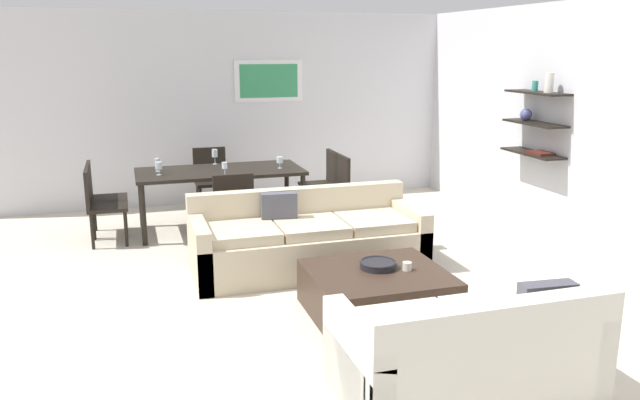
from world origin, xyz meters
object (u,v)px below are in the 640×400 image
(wine_glass_left_far, at_px, (157,162))
(wine_glass_foot, at_px, (225,166))
(dining_chair_right_near, at_px, (334,186))
(wine_glass_right_near, at_px, (280,160))
(candle_jar, at_px, (407,266))
(dining_chair_head, at_px, (211,176))
(decorative_bowl, at_px, (378,264))
(dining_chair_right_far, at_px, (324,179))
(coffee_table, at_px, (377,292))
(dining_table, at_px, (220,175))
(wine_glass_left_near, at_px, (159,166))
(sofa_beige, at_px, (307,242))
(dining_chair_foot, at_px, (232,206))
(dining_chair_left_near, at_px, (99,201))
(loveseat_white, at_px, (467,354))
(dining_chair_left_far, at_px, (100,193))
(wine_glass_head, at_px, (215,154))

(wine_glass_left_far, bearing_deg, wine_glass_foot, -35.55)
(dining_chair_right_near, distance_m, wine_glass_right_near, 0.77)
(candle_jar, xyz_separation_m, dining_chair_head, (-1.11, 3.88, 0.09))
(wine_glass_foot, bearing_deg, wine_glass_right_near, 21.71)
(decorative_bowl, xyz_separation_m, dining_chair_right_far, (0.50, 3.10, 0.09))
(decorative_bowl, bearing_deg, wine_glass_foot, 109.95)
(coffee_table, xyz_separation_m, decorative_bowl, (0.03, 0.07, 0.22))
(dining_table, height_order, wine_glass_left_near, wine_glass_left_near)
(candle_jar, distance_m, dining_chair_head, 4.04)
(sofa_beige, distance_m, dining_chair_foot, 1.07)
(wine_glass_left_near, bearing_deg, dining_chair_right_far, 8.63)
(dining_chair_foot, bearing_deg, candle_jar, -62.55)
(wine_glass_left_near, relative_size, wine_glass_foot, 0.95)
(dining_chair_head, height_order, wine_glass_left_far, wine_glass_left_far)
(dining_table, height_order, dining_chair_left_near, dining_chair_left_near)
(dining_chair_right_near, bearing_deg, wine_glass_left_near, 177.48)
(loveseat_white, xyz_separation_m, dining_chair_right_near, (0.48, 4.13, 0.21))
(loveseat_white, height_order, dining_table, loveseat_white)
(dining_table, bearing_deg, wine_glass_left_far, 171.01)
(dining_chair_left_far, bearing_deg, dining_table, -8.44)
(dining_chair_left_far, relative_size, wine_glass_foot, 5.37)
(dining_chair_right_far, bearing_deg, wine_glass_right_near, -154.58)
(dining_chair_right_far, bearing_deg, dining_table, -171.56)
(wine_glass_left_near, distance_m, wine_glass_right_near, 1.45)
(wine_glass_head, bearing_deg, wine_glass_left_far, -158.29)
(dining_chair_foot, xyz_separation_m, wine_glass_right_near, (0.73, 0.76, 0.34))
(dining_chair_right_near, xyz_separation_m, wine_glass_foot, (-1.41, -0.20, 0.36))
(wine_glass_head, bearing_deg, dining_chair_left_far, -172.10)
(dining_chair_right_near, bearing_deg, loveseat_white, -96.69)
(coffee_table, bearing_deg, dining_chair_left_far, 125.64)
(wine_glass_foot, bearing_deg, wine_glass_left_far, 144.45)
(dining_table, distance_m, dining_chair_right_far, 1.43)
(candle_jar, bearing_deg, dining_chair_left_near, 131.93)
(dining_chair_right_far, height_order, wine_glass_head, wine_glass_head)
(wine_glass_head, bearing_deg, wine_glass_foot, -90.00)
(candle_jar, height_order, dining_chair_right_near, dining_chair_right_near)
(sofa_beige, bearing_deg, loveseat_white, -83.28)
(candle_jar, bearing_deg, dining_chair_right_near, 84.04)
(dining_chair_head, distance_m, wine_glass_left_far, 1.11)
(dining_table, bearing_deg, dining_chair_head, 90.00)
(dining_chair_right_far, height_order, wine_glass_right_near, wine_glass_right_near)
(dining_chair_foot, distance_m, wine_glass_left_far, 1.28)
(loveseat_white, xyz_separation_m, decorative_bowl, (-0.02, 1.45, 0.12))
(candle_jar, xyz_separation_m, wine_glass_right_near, (-0.39, 2.90, 0.43))
(dining_chair_head, relative_size, wine_glass_head, 4.57)
(wine_glass_left_far, bearing_deg, dining_chair_right_near, -8.63)
(candle_jar, bearing_deg, loveseat_white, -98.23)
(dining_chair_right_near, relative_size, wine_glass_left_far, 5.52)
(wine_glass_foot, relative_size, wine_glass_head, 0.85)
(dining_chair_left_far, bearing_deg, sofa_beige, -43.73)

